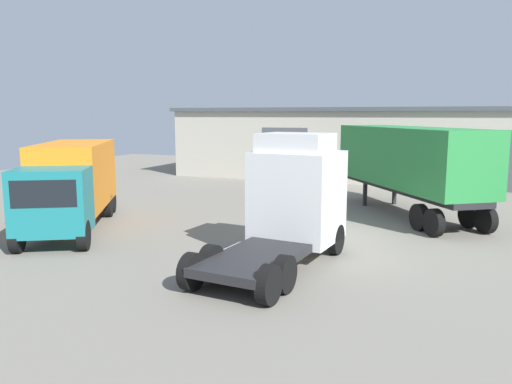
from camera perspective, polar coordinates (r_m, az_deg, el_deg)
ground_plane at (r=18.87m, az=9.01°, el=-4.99°), size 60.00×60.00×0.00m
warehouse_building at (r=37.07m, az=15.40°, el=5.45°), size 30.39×10.30×4.94m
tractor_unit_white at (r=15.53m, az=4.06°, el=-0.94°), size 3.14×6.24×3.91m
container_trailer_green at (r=23.14m, az=17.07°, el=3.59°), size 7.41×9.23×3.93m
box_truck_teal at (r=20.89m, az=-20.36°, el=1.20°), size 5.88×7.89×3.34m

